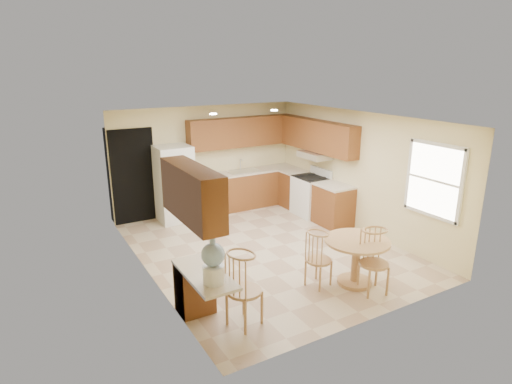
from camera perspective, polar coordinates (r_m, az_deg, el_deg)
floor at (r=8.29m, az=1.41°, el=-7.59°), size 5.50×5.50×0.00m
ceiling at (r=7.61m, az=1.55°, el=9.83°), size 4.50×5.50×0.02m
wall_back at (r=10.24m, az=-6.60°, el=4.39°), size 4.50×0.02×2.50m
wall_front at (r=5.82m, az=15.80°, el=-5.71°), size 4.50×0.02×2.50m
wall_left at (r=7.00m, az=-14.44°, el=-1.80°), size 0.02×5.50×2.50m
wall_right at (r=9.20m, az=13.54°, el=2.64°), size 0.02×5.50×2.50m
doorway at (r=9.73m, az=-16.00°, el=1.99°), size 0.90×0.02×2.10m
base_cab_back at (r=10.55m, az=-1.44°, el=0.30°), size 2.75×0.60×0.87m
counter_back at (r=10.43m, az=-1.46°, el=2.70°), size 2.75×0.63×0.04m
base_cab_right_a at (r=10.61m, az=5.21°, el=0.33°), size 0.60×0.59×0.87m
counter_right_a at (r=10.49m, az=5.28°, el=2.71°), size 0.63×0.59×0.04m
base_cab_right_b at (r=9.51m, az=10.25°, el=-1.81°), size 0.60×0.80×0.87m
counter_right_b at (r=9.38m, az=10.39°, el=0.83°), size 0.63×0.80×0.04m
upper_cab_back at (r=10.36m, az=-1.86°, el=8.01°), size 2.75×0.33×0.70m
upper_cab_right at (r=9.87m, az=8.24°, el=7.43°), size 0.33×2.42×0.70m
upper_cab_left at (r=5.42m, az=-8.52°, el=-0.19°), size 0.33×1.40×0.70m
sink at (r=10.41m, az=-1.58°, el=2.80°), size 0.78×0.44×0.01m
range_hood at (r=9.87m, az=7.86°, el=4.91°), size 0.50×0.76×0.14m
desk_pedestal at (r=6.27m, az=-8.17°, el=-12.57°), size 0.48×0.42×0.72m
desk_top at (r=5.78m, az=-6.88°, el=-10.83°), size 0.50×1.20×0.04m
window at (r=7.93m, az=22.67°, el=1.46°), size 0.06×1.12×1.30m
can_light_a at (r=8.44m, az=-5.74°, el=10.32°), size 0.14×0.14×0.02m
can_light_b at (r=9.10m, az=2.45°, el=10.84°), size 0.14×0.14×0.02m
refrigerator at (r=9.68m, az=-10.84°, el=1.07°), size 0.75×0.73×1.71m
stove at (r=10.06m, az=7.31°, el=-0.44°), size 0.65×0.76×1.09m
dining_table at (r=7.04m, az=13.22°, el=-8.19°), size 1.03×1.03×0.76m
chair_table_a at (r=6.79m, az=8.87°, el=-8.34°), size 0.40×0.52×0.91m
chair_table_b at (r=6.75m, az=16.13°, el=-8.45°), size 0.45×0.47×1.01m
chair_desk at (r=5.70m, az=-1.09°, el=-12.27°), size 0.47×0.61×1.06m
water_crock at (r=5.40m, az=-5.72°, el=-9.31°), size 0.30×0.30×0.62m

